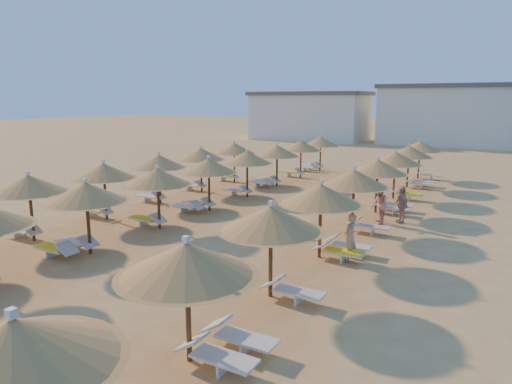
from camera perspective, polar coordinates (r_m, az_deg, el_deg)
The scene contains 9 objects.
ground at distance 17.69m, azimuth -3.30°, elevation -6.75°, with size 220.00×220.00×0.00m, color tan.
hotel_blocks at distance 60.99m, azimuth 22.96°, elevation 8.93°, with size 47.60×11.39×8.10m.
parasol_row_east at distance 17.75m, azimuth 10.34°, elevation 0.67°, with size 3.03×36.94×2.80m.
parasol_row_west at distance 21.30m, azimuth -8.86°, elevation 2.52°, with size 3.03×36.94×2.80m.
parasol_row_inland at distance 23.42m, azimuth -15.10°, elevation 3.07°, with size 3.03×21.87×2.80m.
loungers at distance 20.26m, azimuth -3.66°, elevation -3.36°, with size 13.85×34.50×0.66m.
beachgoer_c at distance 21.74m, azimuth 17.74°, elevation -1.51°, with size 0.99×0.41×1.69m, color tan.
beachgoer_a at distance 16.26m, azimuth 11.68°, elevation -5.56°, with size 0.61×0.40×1.67m, color tan.
beachgoer_b at distance 21.24m, azimuth 15.14°, elevation -1.56°, with size 0.85×0.66×1.75m, color tan.
Camera 1 is at (9.11, -14.11, 5.56)m, focal length 32.00 mm.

